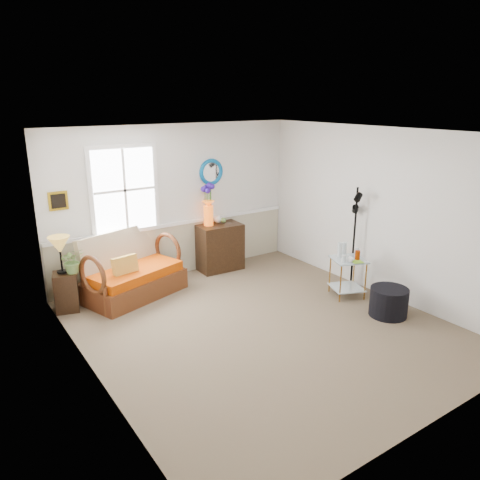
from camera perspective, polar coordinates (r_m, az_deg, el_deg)
floor at (r=6.51m, az=2.73°, el=-10.53°), size 4.50×5.00×0.01m
ceiling at (r=5.79m, az=3.10°, el=12.94°), size 4.50×5.00×0.01m
walls at (r=6.02m, az=2.90°, el=0.51°), size 4.51×5.01×2.60m
wainscot at (r=8.30m, az=-7.55°, el=-1.10°), size 4.46×0.02×0.90m
chair_rail at (r=8.16m, az=-7.65°, el=2.02°), size 4.46×0.04×0.06m
window at (r=7.66m, az=-13.89°, el=5.92°), size 1.14×0.06×1.44m
picture at (r=7.40m, az=-21.30°, el=4.47°), size 0.28×0.03×0.28m
mirror at (r=8.32m, az=-3.56°, el=8.28°), size 0.47×0.07×0.47m
loveseat at (r=7.48m, az=-12.97°, el=-3.06°), size 1.72×1.29×1.00m
throw_pillow at (r=7.28m, az=-13.77°, el=-3.46°), size 0.41×0.17×0.40m
lamp_stand at (r=7.32m, az=-20.41°, el=-5.93°), size 0.40×0.40×0.58m
table_lamp at (r=7.12m, az=-21.03°, el=-1.76°), size 0.39×0.39×0.55m
potted_plant at (r=7.14m, az=-19.72°, el=-2.69°), size 0.34×0.38×0.29m
cabinet at (r=8.45m, az=-2.54°, el=-0.84°), size 0.81×0.54×0.84m
flower_vase at (r=8.21m, az=-3.89°, el=4.29°), size 0.25×0.25×0.73m
side_table at (r=7.53m, az=12.95°, el=-4.47°), size 0.63×0.63×0.62m
tabletop_items at (r=7.38m, az=13.26°, el=-1.37°), size 0.53×0.53×0.25m
floor_lamp at (r=7.78m, az=13.73°, el=0.25°), size 0.31×0.31×1.66m
ottoman at (r=7.07m, az=17.67°, el=-7.20°), size 0.68×0.68×0.41m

